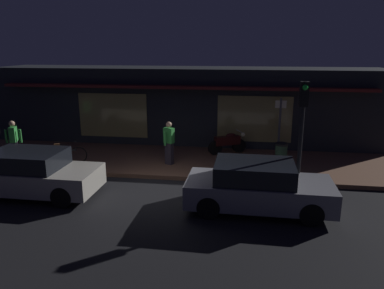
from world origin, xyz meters
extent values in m
plane|color=black|center=(0.00, 0.00, 0.00)|extent=(60.00, 60.00, 0.00)
cube|color=brown|center=(0.00, 3.00, 0.07)|extent=(18.00, 4.00, 0.15)
cube|color=black|center=(0.00, 6.40, 1.80)|extent=(18.00, 2.80, 3.60)
cube|color=olive|center=(-3.20, 4.98, 1.50)|extent=(3.20, 0.04, 2.00)
cube|color=olive|center=(3.20, 4.98, 1.50)|extent=(3.20, 0.04, 2.00)
cube|color=#591919|center=(0.00, 4.75, 2.85)|extent=(16.20, 0.50, 0.12)
cylinder|color=black|center=(1.61, 3.84, 0.45)|extent=(0.59, 0.38, 0.60)
cylinder|color=black|center=(2.58, 4.34, 0.45)|extent=(0.59, 0.38, 0.60)
cube|color=black|center=(2.10, 4.09, 0.73)|extent=(1.11, 0.75, 0.36)
ellipsoid|color=black|center=(2.23, 4.16, 0.93)|extent=(0.50, 0.42, 0.20)
sphere|color=#F9EDB7|center=(2.74, 4.42, 0.93)|extent=(0.18, 0.18, 0.18)
cylinder|color=gray|center=(2.56, 4.33, 1.10)|extent=(0.28, 0.50, 0.03)
torus|color=black|center=(-4.44, 1.49, 0.48)|extent=(0.61, 0.32, 0.66)
torus|color=black|center=(-3.54, 1.92, 0.48)|extent=(0.61, 0.32, 0.66)
cube|color=black|center=(-3.99, 1.70, 0.70)|extent=(0.83, 0.43, 0.06)
cube|color=brown|center=(-4.21, 1.60, 0.97)|extent=(0.21, 0.16, 0.06)
cylinder|color=black|center=(-3.61, 1.89, 1.05)|extent=(0.20, 0.39, 0.02)
cube|color=#28232D|center=(-5.99, 1.64, 0.57)|extent=(0.27, 0.33, 0.85)
cube|color=#2D8C38|center=(-5.99, 1.64, 1.29)|extent=(0.32, 0.43, 0.58)
sphere|color=tan|center=(-5.99, 1.64, 1.71)|extent=(0.22, 0.22, 0.22)
cylinder|color=#2D8C38|center=(-6.24, 1.57, 1.22)|extent=(0.11, 0.11, 0.52)
cylinder|color=#2D8C38|center=(-5.74, 1.72, 1.22)|extent=(0.11, 0.11, 0.52)
cube|color=#28232D|center=(-0.04, 2.34, 0.57)|extent=(0.34, 0.29, 0.85)
cube|color=#2D8C38|center=(-0.04, 2.34, 1.29)|extent=(0.44, 0.35, 0.58)
sphere|color=tan|center=(-0.04, 2.34, 1.71)|extent=(0.22, 0.22, 0.22)
cylinder|color=#2D8C38|center=(0.06, 2.58, 1.22)|extent=(0.12, 0.12, 0.52)
cylinder|color=#2D8C38|center=(-0.14, 2.10, 1.22)|extent=(0.12, 0.12, 0.52)
cylinder|color=#47474C|center=(4.20, 4.12, 1.35)|extent=(0.09, 0.09, 2.40)
cube|color=beige|center=(4.20, 4.12, 2.30)|extent=(0.44, 0.03, 0.30)
cylinder|color=#2D4C33|center=(4.18, 2.60, 0.57)|extent=(0.44, 0.44, 0.85)
cylinder|color=black|center=(4.18, 2.60, 1.04)|extent=(0.48, 0.48, 0.08)
cylinder|color=black|center=(4.42, -0.19, 1.80)|extent=(0.12, 0.12, 3.60)
cube|color=black|center=(4.42, -0.19, 3.25)|extent=(0.24, 0.24, 0.70)
sphere|color=#1ED838|center=(4.42, -0.32, 3.45)|extent=(0.16, 0.16, 0.16)
cylinder|color=black|center=(-2.38, -0.11, 0.32)|extent=(0.64, 0.22, 0.64)
cylinder|color=black|center=(-2.39, -1.67, 0.32)|extent=(0.64, 0.22, 0.64)
cylinder|color=black|center=(-5.08, -0.09, 0.32)|extent=(0.64, 0.22, 0.64)
cube|color=#9E998E|center=(-3.73, -0.88, 0.55)|extent=(4.11, 1.79, 0.68)
cube|color=black|center=(-3.88, -0.88, 1.10)|extent=(2.21, 1.61, 0.64)
cylinder|color=black|center=(4.62, -0.24, 0.32)|extent=(0.64, 0.23, 0.64)
cylinder|color=black|center=(4.60, -1.80, 0.32)|extent=(0.64, 0.23, 0.64)
cylinder|color=black|center=(1.92, -0.21, 0.32)|extent=(0.64, 0.23, 0.64)
cylinder|color=black|center=(1.90, -1.77, 0.32)|extent=(0.64, 0.23, 0.64)
cube|color=slate|center=(3.26, -1.00, 0.55)|extent=(4.12, 1.81, 0.68)
cube|color=black|center=(3.11, -1.00, 1.10)|extent=(2.22, 1.63, 0.64)
camera|label=1|loc=(2.78, -10.96, 4.55)|focal=34.47mm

